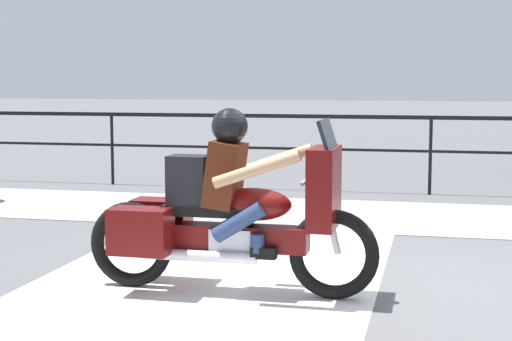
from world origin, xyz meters
name	(u,v)px	position (x,y,z in m)	size (l,w,h in m)	color
ground_plane	(421,289)	(0.00, 0.00, 0.00)	(120.00, 120.00, 0.00)	#565659
sidewalk_band	(427,218)	(0.00, 3.40, 0.01)	(44.00, 2.40, 0.01)	#99968E
crosswalk_band	(207,282)	(-1.79, -0.20, 0.00)	(2.89, 6.00, 0.01)	silver
fence_railing	(431,133)	(0.00, 5.48, 0.93)	(36.00, 0.05, 1.19)	black
motorcycle	(228,211)	(-1.52, -0.48, 0.67)	(2.40, 0.76, 1.49)	black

